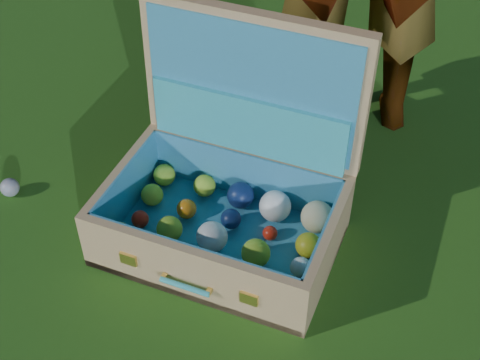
# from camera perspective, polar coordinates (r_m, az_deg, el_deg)

# --- Properties ---
(ground) EXTENTS (60.00, 60.00, 0.00)m
(ground) POSITION_cam_1_polar(r_m,az_deg,el_deg) (2.01, -8.77, -5.37)
(ground) COLOR #215114
(ground) RESTS_ON ground
(stray_ball) EXTENTS (0.06, 0.06, 0.06)m
(stray_ball) POSITION_cam_1_polar(r_m,az_deg,el_deg) (2.23, -19.05, -0.60)
(stray_ball) COLOR teal
(stray_ball) RESTS_ON ground
(suitcase) EXTENTS (0.77, 0.66, 0.64)m
(suitcase) POSITION_cam_1_polar(r_m,az_deg,el_deg) (1.91, -0.59, -0.27)
(suitcase) COLOR tan
(suitcase) RESTS_ON ground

